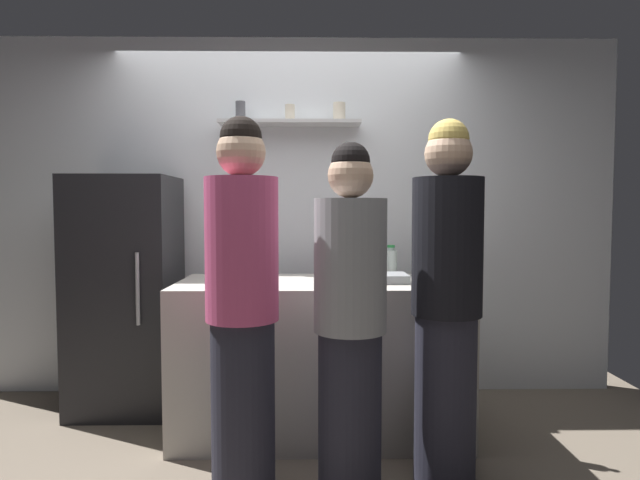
# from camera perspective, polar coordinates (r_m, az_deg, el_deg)

# --- Properties ---
(ground_plane) EXTENTS (5.28, 5.28, 0.00)m
(ground_plane) POSITION_cam_1_polar(r_m,az_deg,el_deg) (3.04, -4.33, -23.16)
(ground_plane) COLOR #726656
(back_wall_assembly) EXTENTS (4.80, 0.32, 2.60)m
(back_wall_assembly) POSITION_cam_1_polar(r_m,az_deg,el_deg) (3.97, -3.29, 2.54)
(back_wall_assembly) COLOR white
(back_wall_assembly) RESTS_ON ground
(refrigerator) EXTENTS (0.66, 0.61, 1.58)m
(refrigerator) POSITION_cam_1_polar(r_m,az_deg,el_deg) (3.83, -20.10, -5.44)
(refrigerator) COLOR black
(refrigerator) RESTS_ON ground
(counter) EXTENTS (1.71, 0.76, 0.92)m
(counter) POSITION_cam_1_polar(r_m,az_deg,el_deg) (3.31, 0.00, -12.37)
(counter) COLOR #B7B2A8
(counter) RESTS_ON ground
(baking_pan) EXTENTS (0.34, 0.24, 0.05)m
(baking_pan) POSITION_cam_1_polar(r_m,az_deg,el_deg) (3.20, 6.30, -4.07)
(baking_pan) COLOR gray
(baking_pan) RESTS_ON counter
(utensil_holder) EXTENTS (0.12, 0.12, 0.22)m
(utensil_holder) POSITION_cam_1_polar(r_m,az_deg,el_deg) (3.19, -8.12, -3.45)
(utensil_holder) COLOR #B2B2B7
(utensil_holder) RESTS_ON counter
(wine_bottle_dark_glass) EXTENTS (0.08, 0.08, 0.27)m
(wine_bottle_dark_glass) POSITION_cam_1_polar(r_m,az_deg,el_deg) (3.47, 4.81, -2.21)
(wine_bottle_dark_glass) COLOR black
(wine_bottle_dark_glass) RESTS_ON counter
(wine_bottle_green_glass) EXTENTS (0.07, 0.07, 0.30)m
(wine_bottle_green_glass) POSITION_cam_1_polar(r_m,az_deg,el_deg) (3.05, 12.12, -2.74)
(wine_bottle_green_glass) COLOR #19471E
(wine_bottle_green_glass) RESTS_ON counter
(wine_bottle_amber_glass) EXTENTS (0.08, 0.08, 0.34)m
(wine_bottle_amber_glass) POSITION_cam_1_polar(r_m,az_deg,el_deg) (3.15, 14.52, -2.36)
(wine_bottle_amber_glass) COLOR #472814
(wine_bottle_amber_glass) RESTS_ON counter
(water_bottle_plastic) EXTENTS (0.08, 0.08, 0.20)m
(water_bottle_plastic) POSITION_cam_1_polar(r_m,az_deg,el_deg) (3.55, 7.61, -2.31)
(water_bottle_plastic) COLOR silver
(water_bottle_plastic) RESTS_ON counter
(person_blonde) EXTENTS (0.34, 0.34, 1.79)m
(person_blonde) POSITION_cam_1_polar(r_m,az_deg,el_deg) (2.68, 13.39, -6.67)
(person_blonde) COLOR #262633
(person_blonde) RESTS_ON ground
(person_grey_hoodie) EXTENTS (0.34, 0.34, 1.67)m
(person_grey_hoodie) POSITION_cam_1_polar(r_m,az_deg,el_deg) (2.52, 3.25, -8.85)
(person_grey_hoodie) COLOR #262633
(person_grey_hoodie) RESTS_ON ground
(person_pink_top) EXTENTS (0.34, 0.34, 1.78)m
(person_pink_top) POSITION_cam_1_polar(r_m,az_deg,el_deg) (2.53, -8.32, -7.29)
(person_pink_top) COLOR #262633
(person_pink_top) RESTS_ON ground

